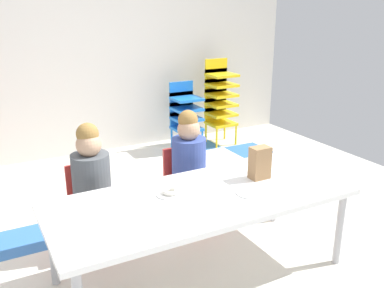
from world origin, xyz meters
name	(u,v)px	position (x,y,z in m)	size (l,w,h in m)	color
ground_plane	(157,240)	(0.00, 0.01, -0.01)	(5.52, 4.44, 0.02)	silver
back_wall	(71,43)	(0.00, 2.22, 1.26)	(5.52, 0.10, 2.53)	beige
craft_table	(202,202)	(0.09, -0.51, 0.51)	(1.87, 0.79, 0.55)	white
seated_child_near_camera	(91,176)	(-0.42, 0.11, 0.55)	(0.33, 0.33, 0.92)	red
seated_child_middle_seat	(188,158)	(0.32, 0.11, 0.55)	(0.32, 0.32, 0.92)	red
kid_chair_blue_stack	(185,112)	(1.16, 1.77, 0.46)	(0.32, 0.30, 0.80)	blue
kid_chair_yellow_stack	(220,98)	(1.64, 1.77, 0.58)	(0.32, 0.30, 1.04)	yellow
paper_bag_brown	(260,163)	(0.57, -0.45, 0.66)	(0.13, 0.09, 0.22)	#9E754C
paper_plate_near_edge	(170,194)	(-0.07, -0.40, 0.55)	(0.18, 0.18, 0.01)	white
paper_plate_center_table	(250,193)	(0.37, -0.63, 0.55)	(0.18, 0.18, 0.01)	white
donut_powdered_on_plate	(170,191)	(-0.07, -0.40, 0.57)	(0.10, 0.10, 0.03)	white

